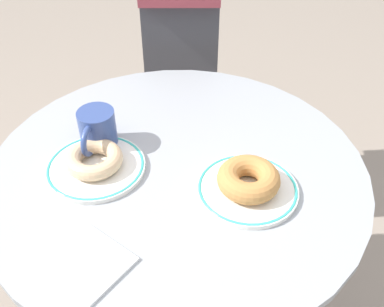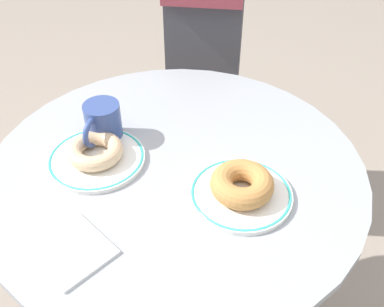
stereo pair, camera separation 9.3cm
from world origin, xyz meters
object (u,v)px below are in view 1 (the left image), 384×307
Objects in this scene: coffee_mug at (97,130)px; donut_glazed at (94,159)px; paper_napkin at (88,262)px; donut_old_fashioned at (249,179)px; person_figure at (181,11)px; plate_left at (96,167)px; plate_right at (247,189)px; cafe_table at (179,247)px.

donut_glazed is at bearing -71.15° from coffee_mug.
donut_glazed is 0.92× the size of paper_napkin.
person_figure reaches higher than donut_old_fashioned.
person_figure reaches higher than plate_left.
donut_old_fashioned is at bearing -7.93° from coffee_mug.
paper_napkin is at bearing -68.46° from coffee_mug.
coffee_mug is 0.07× the size of person_figure.
plate_right is 1.69× the size of donut_glazed.
cafe_table is 0.39m from paper_napkin.
plate_left reaches higher than paper_napkin.
coffee_mug reaches higher than plate_left.
donut_old_fashioned is (0.31, 0.02, 0.00)m from donut_glazed.
coffee_mug is at bearing 175.77° from cafe_table.
person_figure is at bearing 92.72° from donut_glazed.
cafe_table is 6.65× the size of coffee_mug.
plate_right is 1.66× the size of coffee_mug.
coffee_mug is at bearing -89.14° from person_figure.
donut_glazed is at bearing -175.63° from donut_old_fashioned.
donut_glazed is at bearing -175.63° from plate_right.
coffee_mug is (-0.18, 0.01, 0.32)m from cafe_table.
donut_glazed is 0.07× the size of person_figure.
coffee_mug is at bearing 109.44° from plate_left.
paper_napkin is (-0.22, -0.24, -0.03)m from donut_old_fashioned.
cafe_table is at bearing 167.86° from donut_old_fashioned.
plate_right is 1.55× the size of paper_napkin.
plate_right is 0.03m from donut_old_fashioned.
paper_napkin is 0.93m from person_figure.
paper_napkin is (0.09, -0.21, -0.03)m from donut_glazed.
donut_glazed is at bearing -87.28° from person_figure.
donut_glazed reaches higher than paper_napkin.
person_figure is (-0.35, 0.68, 0.04)m from plate_right.
plate_right is at bearing 46.83° from paper_napkin.
paper_napkin is 1.07× the size of coffee_mug.
cafe_table is 0.47× the size of person_figure.
plate_left is at bearing -70.56° from coffee_mug.
donut_glazed is 0.71m from person_figure.
cafe_table is 0.34m from donut_glazed.
donut_old_fashioned is 0.95× the size of paper_napkin.
paper_napkin is at bearing -67.59° from donut_glazed.
paper_napkin is at bearing -133.17° from plate_right.
cafe_table is at bearing 75.99° from paper_napkin.
donut_glazed is (-0.16, -0.06, 0.30)m from cafe_table.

